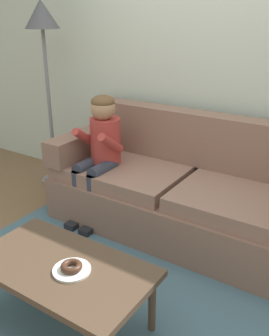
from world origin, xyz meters
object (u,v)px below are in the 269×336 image
Objects in this scene: coffee_table at (63,271)px; floor_lamp at (43,36)px; couch at (185,193)px; donut at (71,266)px; person_child at (100,147)px.

coffee_table is 0.56× the size of floor_lamp.
coffee_table is 2.39m from floor_lamp.
couch is at bearing 85.40° from coffee_table.
floor_lamp reaches higher than donut.
couch is 2.15× the size of coffee_table.
couch is at bearing -4.25° from floor_lamp.
coffee_table is 1.32m from person_child.
person_child is (-0.71, -0.21, 0.33)m from couch.
coffee_table is at bearing -94.60° from couch.
floor_lamp is at bearing 137.34° from donut.
donut is at bearing -7.64° from coffee_table.
couch reaches higher than donut.
couch is 2.01m from floor_lamp.
donut is 0.07× the size of floor_lamp.
donut is (0.08, -0.01, 0.08)m from coffee_table.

